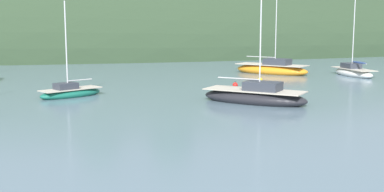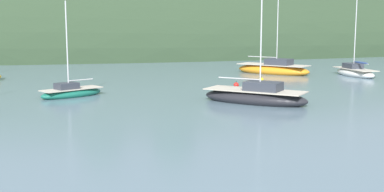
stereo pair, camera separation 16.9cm
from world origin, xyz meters
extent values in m
ellipsoid|color=#2D422B|center=(0.00, 75.85, 0.00)|extent=(150.00, 36.00, 29.37)
ellipsoid|color=white|center=(20.84, 37.21, 0.26)|extent=(2.05, 5.97, 0.95)
cube|color=beige|center=(20.84, 37.21, 0.69)|extent=(1.88, 5.49, 0.06)
cube|color=#333842|center=(20.84, 37.68, 0.96)|extent=(1.32, 1.91, 0.53)
cylinder|color=silver|center=(20.84, 37.51, 4.62)|extent=(0.09, 0.09, 7.85)
cylinder|color=silver|center=(20.84, 36.25, 1.35)|extent=(0.08, 2.50, 0.07)
ellipsoid|color=#2D4784|center=(20.84, 36.25, 1.40)|extent=(0.21, 2.40, 0.20)
ellipsoid|color=orange|center=(13.74, 41.18, 0.35)|extent=(7.30, 7.79, 1.28)
cube|color=beige|center=(13.74, 41.18, 0.93)|extent=(6.72, 7.16, 0.06)
cube|color=#333842|center=(14.16, 40.70, 1.25)|extent=(3.01, 3.08, 0.65)
cylinder|color=silver|center=(14.00, 40.88, 5.58)|extent=(0.09, 0.09, 9.31)
cylinder|color=silver|center=(12.90, 42.14, 1.69)|extent=(2.26, 2.56, 0.07)
ellipsoid|color=#196B56|center=(-6.60, 29.56, 0.21)|extent=(4.94, 3.83, 0.76)
cube|color=beige|center=(-6.60, 29.56, 0.55)|extent=(4.54, 3.53, 0.06)
cube|color=#333842|center=(-6.93, 29.36, 0.79)|extent=(1.85, 1.69, 0.47)
cylinder|color=silver|center=(-6.81, 29.43, 3.66)|extent=(0.09, 0.09, 6.21)
cylinder|color=silver|center=(-5.94, 29.95, 1.14)|extent=(1.76, 1.08, 0.07)
ellipsoid|color=#232328|center=(5.20, 23.87, 0.32)|extent=(6.93, 6.66, 1.15)
cube|color=beige|center=(5.20, 23.87, 0.83)|extent=(6.37, 6.13, 0.06)
cube|color=#333842|center=(5.62, 23.48, 1.13)|extent=(2.76, 2.72, 0.60)
cylinder|color=silver|center=(5.46, 23.63, 4.91)|extent=(0.09, 0.09, 8.16)
cylinder|color=silver|center=(4.35, 24.65, 1.55)|extent=(2.26, 2.10, 0.07)
sphere|color=red|center=(6.70, 32.18, 0.12)|extent=(0.44, 0.44, 0.44)
cylinder|color=black|center=(6.70, 32.18, 0.39)|extent=(0.04, 0.04, 0.10)
sphere|color=yellow|center=(10.06, 35.10, 0.12)|extent=(0.44, 0.44, 0.44)
cylinder|color=black|center=(10.06, 35.10, 0.39)|extent=(0.04, 0.04, 0.10)
camera|label=1|loc=(-6.46, -6.28, 5.25)|focal=45.89mm
camera|label=2|loc=(-6.29, -6.32, 5.25)|focal=45.89mm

